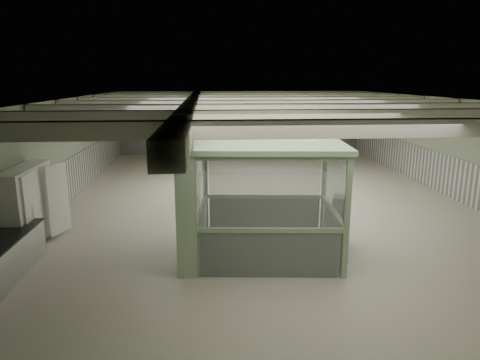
{
  "coord_description": "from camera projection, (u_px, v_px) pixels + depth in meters",
  "views": [
    {
      "loc": [
        -2.03,
        -14.92,
        4.27
      ],
      "look_at": [
        -1.03,
        -2.38,
        1.3
      ],
      "focal_mm": 32.0,
      "sensor_mm": 36.0,
      "label": 1
    }
  ],
  "objects": [
    {
      "name": "floor",
      "position": [
        263.0,
        199.0,
        15.61
      ],
      "size": [
        20.0,
        20.0,
        0.0
      ],
      "primitive_type": "plane",
      "color": "silver",
      "rests_on": "ground"
    },
    {
      "name": "ceiling",
      "position": [
        264.0,
        99.0,
        14.78
      ],
      "size": [
        14.0,
        20.0,
        0.02
      ],
      "primitive_type": "cube",
      "color": "silver",
      "rests_on": "wall_back"
    },
    {
      "name": "wall_back",
      "position": [
        241.0,
        123.0,
        24.9
      ],
      "size": [
        14.0,
        0.02,
        3.6
      ],
      "primitive_type": "cube",
      "color": "#9BAF8C",
      "rests_on": "floor"
    },
    {
      "name": "wall_front",
      "position": [
        367.0,
        276.0,
        5.49
      ],
      "size": [
        14.0,
        0.02,
        3.6
      ],
      "primitive_type": "cube",
      "color": "#9BAF8C",
      "rests_on": "floor"
    },
    {
      "name": "wall_left",
      "position": [
        61.0,
        153.0,
        14.65
      ],
      "size": [
        0.02,
        20.0,
        3.6
      ],
      "primitive_type": "cube",
      "color": "#9BAF8C",
      "rests_on": "floor"
    },
    {
      "name": "wall_right",
      "position": [
        452.0,
        148.0,
        15.74
      ],
      "size": [
        0.02,
        20.0,
        3.6
      ],
      "primitive_type": "cube",
      "color": "#9BAF8C",
      "rests_on": "floor"
    },
    {
      "name": "wainscot_left",
      "position": [
        65.0,
        183.0,
        14.9
      ],
      "size": [
        0.05,
        19.9,
        1.5
      ],
      "primitive_type": "cube",
      "color": "silver",
      "rests_on": "floor"
    },
    {
      "name": "wainscot_right",
      "position": [
        448.0,
        176.0,
        15.98
      ],
      "size": [
        0.05,
        19.9,
        1.5
      ],
      "primitive_type": "cube",
      "color": "silver",
      "rests_on": "floor"
    },
    {
      "name": "wainscot_back",
      "position": [
        241.0,
        141.0,
        25.11
      ],
      "size": [
        13.9,
        0.05,
        1.5
      ],
      "primitive_type": "cube",
      "color": "silver",
      "rests_on": "floor"
    },
    {
      "name": "girder",
      "position": [
        192.0,
        106.0,
        14.64
      ],
      "size": [
        0.45,
        19.9,
        0.4
      ],
      "primitive_type": "cube",
      "color": "beige",
      "rests_on": "ceiling"
    },
    {
      "name": "beam_a",
      "position": [
        321.0,
        129.0,
        7.55
      ],
      "size": [
        13.9,
        0.35,
        0.32
      ],
      "primitive_type": "cube",
      "color": "beige",
      "rests_on": "ceiling"
    },
    {
      "name": "beam_b",
      "position": [
        293.0,
        117.0,
        9.97
      ],
      "size": [
        13.9,
        0.35,
        0.32
      ],
      "primitive_type": "cube",
      "color": "beige",
      "rests_on": "ceiling"
    },
    {
      "name": "beam_c",
      "position": [
        276.0,
        109.0,
        12.4
      ],
      "size": [
        13.9,
        0.35,
        0.32
      ],
      "primitive_type": "cube",
      "color": "beige",
      "rests_on": "ceiling"
    },
    {
      "name": "beam_d",
      "position": [
        264.0,
        104.0,
        14.82
      ],
      "size": [
        13.9,
        0.35,
        0.32
      ],
      "primitive_type": "cube",
      "color": "beige",
      "rests_on": "ceiling"
    },
    {
      "name": "beam_e",
      "position": [
        256.0,
        101.0,
        17.25
      ],
      "size": [
        13.9,
        0.35,
        0.32
      ],
      "primitive_type": "cube",
      "color": "beige",
      "rests_on": "ceiling"
    },
    {
      "name": "beam_f",
      "position": [
        250.0,
        98.0,
        19.67
      ],
      "size": [
        13.9,
        0.35,
        0.32
      ],
      "primitive_type": "cube",
      "color": "beige",
      "rests_on": "ceiling"
    },
    {
      "name": "beam_g",
      "position": [
        245.0,
        96.0,
        22.1
      ],
      "size": [
        13.9,
        0.35,
        0.32
      ],
      "primitive_type": "cube",
      "color": "beige",
      "rests_on": "ceiling"
    },
    {
      "name": "column_a",
      "position": [
        185.0,
        197.0,
        9.18
      ],
      "size": [
        0.42,
        0.42,
        3.6
      ],
      "primitive_type": "cube",
      "color": "#ACC7A1",
      "rests_on": "floor"
    },
    {
      "name": "column_b",
      "position": [
        192.0,
        156.0,
        14.03
      ],
      "size": [
        0.42,
        0.42,
        3.6
      ],
      "primitive_type": "cube",
      "color": "#ACC7A1",
      "rests_on": "floor"
    },
    {
      "name": "column_c",
      "position": [
        195.0,
        137.0,
        18.88
      ],
      "size": [
        0.42,
        0.42,
        3.6
      ],
      "primitive_type": "cube",
      "color": "#ACC7A1",
      "rests_on": "floor"
    },
    {
      "name": "column_d",
      "position": [
        197.0,
        127.0,
        22.76
      ],
      "size": [
        0.42,
        0.42,
        3.6
      ],
      "primitive_type": "cube",
      "color": "#ACC7A1",
      "rests_on": "floor"
    },
    {
      "name": "pendant_front",
      "position": [
        313.0,
        132.0,
        10.1
      ],
      "size": [
        0.44,
        0.44,
        0.22
      ],
      "primitive_type": "cone",
      "rotation": [
        3.14,
        0.0,
        0.0
      ],
      "color": "#2D3D2F",
      "rests_on": "ceiling"
    },
    {
      "name": "pendant_mid",
      "position": [
        276.0,
        114.0,
        15.43
      ],
      "size": [
        0.44,
        0.44,
        0.22
      ],
      "primitive_type": "cone",
      "rotation": [
        3.14,
        0.0,
        0.0
      ],
      "color": "#2D3D2F",
      "rests_on": "ceiling"
    },
    {
      "name": "pendant_back",
      "position": [
        259.0,
        106.0,
        20.28
      ],
      "size": [
        0.44,
        0.44,
        0.22
      ],
      "primitive_type": "cone",
      "rotation": [
        3.14,
        0.0,
        0.0
      ],
      "color": "#2D3D2F",
      "rests_on": "ceiling"
    },
    {
      "name": "walkin_cooler",
      "position": [
        29.0,
        209.0,
        10.99
      ],
      "size": [
        0.87,
        2.21,
        2.02
      ],
      "color": "white",
      "rests_on": "floor"
    },
    {
      "name": "guard_booth",
      "position": [
        267.0,
        180.0,
        10.35
      ],
      "size": [
        3.77,
        3.28,
        2.84
      ],
      "rotation": [
        0.0,
        0.0,
        -0.09
      ],
      "color": "#9CB893",
      "rests_on": "floor"
    },
    {
      "name": "filing_cabinet",
      "position": [
        341.0,
        221.0,
        11.09
      ],
      "size": [
        0.62,
        0.73,
        1.35
      ],
      "primitive_type": "cube",
      "rotation": [
        0.0,
        0.0,
        -0.33
      ],
      "color": "#555A4B",
      "rests_on": "floor"
    }
  ]
}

